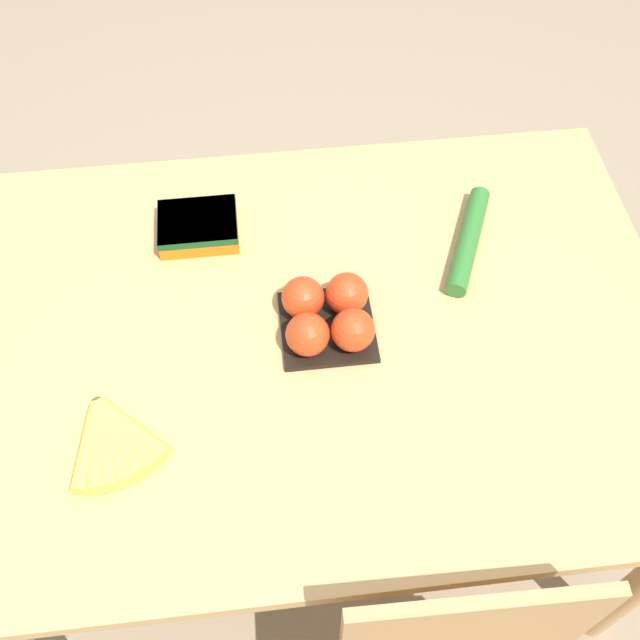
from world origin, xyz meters
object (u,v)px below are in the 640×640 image
(banana_bunch, at_px, (111,440))
(carrot_bag, at_px, (198,226))
(cucumber_near, at_px, (468,240))
(tomato_pack, at_px, (328,315))

(banana_bunch, bearing_deg, carrot_bag, -108.86)
(banana_bunch, distance_m, carrot_bag, 0.49)
(carrot_bag, height_order, cucumber_near, carrot_bag)
(banana_bunch, distance_m, cucumber_near, 0.79)
(tomato_pack, height_order, cucumber_near, tomato_pack)
(banana_bunch, relative_size, carrot_bag, 1.09)
(banana_bunch, relative_size, tomato_pack, 1.00)
(carrot_bag, relative_size, cucumber_near, 0.61)
(carrot_bag, distance_m, cucumber_near, 0.55)
(tomato_pack, bearing_deg, cucumber_near, -151.14)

